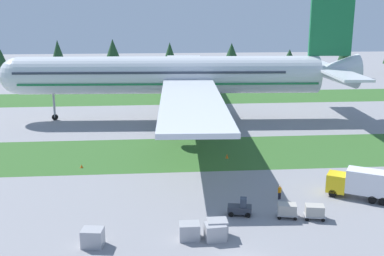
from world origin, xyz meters
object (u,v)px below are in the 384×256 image
Objects in this scene: uld_container_1 at (215,232)px; uld_container_3 at (189,231)px; cargo_dolly_lead at (287,209)px; uld_container_0 at (93,238)px; taxiway_marker_1 at (227,156)px; catering_truck at (358,182)px; baggage_tug at (240,208)px; cargo_dolly_second at (315,211)px; ground_crew_marshaller at (280,192)px; airliner at (180,75)px; uld_container_2 at (217,228)px; taxiway_marker_0 at (82,166)px.

uld_container_1 is 1.00× the size of uld_container_3.
uld_container_0 is at bearing 114.39° from cargo_dolly_lead.
catering_truck is at bearing -51.25° from taxiway_marker_1.
catering_truck is (14.77, 3.57, 1.14)m from baggage_tug.
cargo_dolly_second is 1.41× the size of ground_crew_marshaller.
baggage_tug is at bearing 90.00° from cargo_dolly_lead.
airliner is 49.73m from cargo_dolly_second.
uld_container_3 is at bearing 115.28° from cargo_dolly_second.
airliner reaches higher than baggage_tug.
uld_container_1 is at bearing 17.64° from ground_crew_marshaller.
ground_crew_marshaller reaches higher than cargo_dolly_second.
airliner is 46.94m from catering_truck.
uld_container_3 is at bearing -179.71° from airliner.
catering_truck is (18.53, -42.54, -7.12)m from airliner.
ground_crew_marshaller is at bearing 45.23° from uld_container_2.
uld_container_2 is (-3.19, -4.73, 0.08)m from baggage_tug.
cargo_dolly_second is 11.40m from uld_container_2.
cargo_dolly_second is 1.23× the size of uld_container_2.
catering_truck is at bearing 17.04° from uld_container_0.
cargo_dolly_lead is 20.67m from uld_container_0.
taxiway_marker_0 is (-13.61, 22.27, -0.57)m from uld_container_3.
ground_crew_marshaller is 0.87× the size of uld_container_1.
cargo_dolly_second is at bearing -34.65° from taxiway_marker_0.
ground_crew_marshaller is at bearing -164.93° from airliner.
taxiway_marker_1 reaches higher than taxiway_marker_0.
uld_container_1 is 2.88× the size of taxiway_marker_1.
taxiway_marker_0 is at bearing 121.44° from uld_container_3.
baggage_tug is 5.71m from uld_container_2.
baggage_tug is at bearing 134.13° from catering_truck.
taxiway_marker_0 is at bearing 98.73° from catering_truck.
uld_container_1 is at bearing 128.90° from cargo_dolly_lead.
taxiway_marker_0 is (-27.34, 18.89, -0.67)m from cargo_dolly_second.
cargo_dolly_lead is at bearing -90.00° from baggage_tug.
baggage_tug is at bearing -41.50° from taxiway_marker_0.
ground_crew_marshaller reaches higher than uld_container_3.
catering_truck is 22.44m from uld_container_3.
uld_container_1 is at bearing 146.62° from catering_truck.
uld_container_0 is 11.76m from uld_container_1.
uld_container_2 reaches higher than taxiway_marker_0.
taxiway_marker_0 is (-24.50, 18.32, -0.67)m from cargo_dolly_lead.
airliner is 52.12m from uld_container_1.
baggage_tug is 1.61× the size of ground_crew_marshaller.
taxiway_marker_1 is (-3.27, 20.91, -0.57)m from cargo_dolly_lead.
uld_container_2 reaches higher than taxiway_marker_1.
baggage_tug reaches higher than taxiway_marker_1.
uld_container_2 is at bearing 145.35° from catering_truck.
uld_container_0 reaches higher than cargo_dolly_second.
ground_crew_marshaller is 2.51× the size of taxiway_marker_1.
catering_truck reaches higher than uld_container_3.
airliner reaches higher than taxiway_marker_0.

